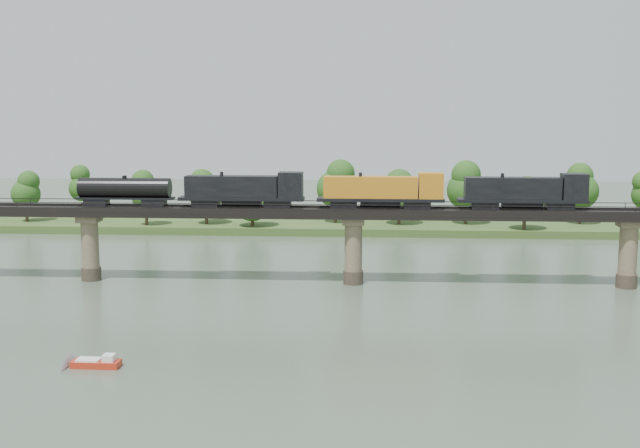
{
  "coord_description": "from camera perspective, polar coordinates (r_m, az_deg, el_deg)",
  "views": [
    {
      "loc": [
        2.52,
        -87.4,
        26.32
      ],
      "look_at": [
        -4.98,
        30.0,
        9.0
      ],
      "focal_mm": 45.0,
      "sensor_mm": 36.0,
      "label": 1
    }
  ],
  "objects": [
    {
      "name": "ground",
      "position": [
        91.31,
        1.94,
        -8.38
      ],
      "size": [
        400.0,
        400.0,
        0.0
      ],
      "primitive_type": "plane",
      "color": "#3B4B3B",
      "rests_on": "ground"
    },
    {
      "name": "far_bank",
      "position": [
        174.3,
        2.79,
        -0.05
      ],
      "size": [
        300.0,
        24.0,
        1.6
      ],
      "primitive_type": "cube",
      "color": "#324E1F",
      "rests_on": "ground"
    },
    {
      "name": "bridge",
      "position": [
        119.27,
        2.39,
        -1.71
      ],
      "size": [
        236.0,
        30.0,
        11.5
      ],
      "color": "#473A2D",
      "rests_on": "ground"
    },
    {
      "name": "bridge_superstructure",
      "position": [
        118.32,
        2.41,
        1.32
      ],
      "size": [
        220.0,
        4.9,
        0.75
      ],
      "color": "black",
      "rests_on": "bridge"
    },
    {
      "name": "far_treeline",
      "position": [
        169.17,
        -0.0,
        2.44
      ],
      "size": [
        289.06,
        17.54,
        13.6
      ],
      "color": "#382619",
      "rests_on": "far_bank"
    },
    {
      "name": "freight_train",
      "position": [
        118.17,
        1.07,
        2.38
      ],
      "size": [
        75.48,
        2.94,
        5.2
      ],
      "color": "black",
      "rests_on": "bridge"
    },
    {
      "name": "motorboat",
      "position": [
        85.83,
        -15.58,
        -9.47
      ],
      "size": [
        4.93,
        1.88,
        1.37
      ],
      "rotation": [
        0.0,
        0.0,
        -0.02
      ],
      "color": "red",
      "rests_on": "ground"
    }
  ]
}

